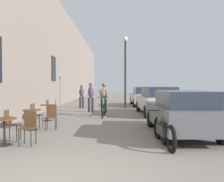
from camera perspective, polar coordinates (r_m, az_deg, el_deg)
name	(u,v)px	position (r m, az deg, el deg)	size (l,w,h in m)	color
building_facade_left	(54,52)	(18.35, -13.80, 9.07)	(0.54, 68.00, 8.07)	gray
cafe_table_near	(4,126)	(6.98, -24.48, -7.63)	(0.64, 0.64, 0.72)	black
cafe_chair_near_toward_street	(10,123)	(7.50, -23.25, -7.01)	(0.40, 0.40, 0.89)	black
cafe_chair_near_toward_wall	(29,126)	(6.81, -19.39, -7.84)	(0.40, 0.40, 0.89)	black
cafe_table_mid	(32,115)	(8.97, -18.69, -5.56)	(0.64, 0.64, 0.72)	black
cafe_chair_mid_toward_street	(35,113)	(9.54, -17.98, -5.15)	(0.42, 0.42, 0.89)	black
cafe_chair_mid_toward_wall	(51,115)	(8.85, -14.37, -5.65)	(0.42, 0.42, 0.89)	black
cafe_table_far	(47,109)	(11.04, -15.28, -4.21)	(0.64, 0.64, 0.72)	black
cafe_chair_far_toward_street	(50,108)	(11.69, -14.76, -3.90)	(0.39, 0.39, 0.89)	black
cyclist_on_bicycle	(104,101)	(12.01, -1.98, -2.31)	(0.52, 1.76, 1.74)	black
pedestrian_near	(91,95)	(13.97, -5.11, -1.06)	(0.35, 0.25, 1.74)	#26262D
pedestrian_mid	(82,95)	(16.34, -7.31, -0.97)	(0.38, 0.29, 1.61)	#26262D
street_lamp	(125,63)	(16.33, 3.21, 6.78)	(0.32, 0.32, 4.90)	black
parked_car_nearest	(181,112)	(7.95, 16.27, -4.85)	(1.71, 4.02, 1.43)	#595960
parked_car_second	(157,100)	(13.05, 10.75, -2.17)	(1.91, 4.28, 1.50)	beige
parked_car_third	(143,96)	(18.20, 7.49, -1.22)	(1.73, 4.04, 1.43)	#B7B7BC
parked_motorcycle	(164,129)	(6.64, 12.31, -9.01)	(0.62, 2.15, 0.92)	black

